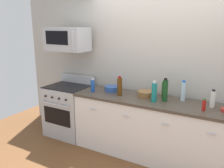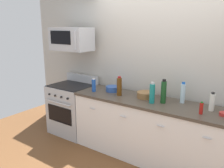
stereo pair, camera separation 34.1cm
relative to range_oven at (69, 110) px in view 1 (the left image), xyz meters
The scene contains 15 objects.
ground_plane 1.67m from the range_oven, ahead, with size 6.67×6.67×0.00m, color brown.
back_wall 1.88m from the range_oven, 14.20° to the left, with size 5.55×0.10×2.70m, color #B7B2A8.
counter_unit 1.61m from the range_oven, ahead, with size 2.46×0.66×0.92m.
range_oven is the anchor object (origin of this frame).
microwave 1.28m from the range_oven, 89.71° to the left, with size 0.74×0.44×0.40m.
bottle_wine_amber 1.22m from the range_oven, ahead, with size 0.08×0.08×0.30m.
bottle_soda_blue 0.82m from the range_oven, ahead, with size 0.07×0.07×0.22m.
bottle_wine_green 1.87m from the range_oven, ahead, with size 0.08×0.08×0.34m.
bottle_olive_oil 1.80m from the range_oven, ahead, with size 0.06×0.06×0.26m.
bottle_water_clear 2.08m from the range_oven, ahead, with size 0.07×0.07×0.30m.
bottle_sparkling_teal 1.75m from the range_oven, ahead, with size 0.07×0.07×0.30m.
bottle_vinegar_white 2.46m from the range_oven, ahead, with size 0.07×0.07×0.24m.
bottle_hot_sauce_red 2.38m from the range_oven, ahead, with size 0.04×0.04×0.16m.
bowl_wooden_salad 1.54m from the range_oven, ahead, with size 0.26×0.26×0.09m.
bowl_blue_mixing 0.99m from the range_oven, ahead, with size 0.23×0.23×0.08m.
Camera 1 is at (1.03, -3.08, 1.97)m, focal length 36.68 mm.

